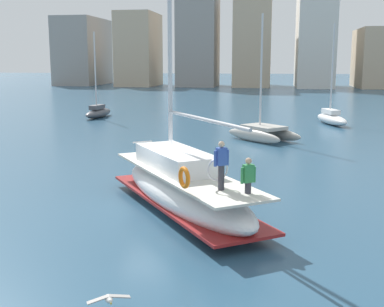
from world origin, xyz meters
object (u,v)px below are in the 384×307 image
moored_sloop_near (263,132)px  seagull (109,299)px  moored_sloop_far (332,118)px  main_sailboat (183,187)px  moored_cutter_left (98,112)px

moored_sloop_near → seagull: size_ratio=9.42×
seagull → moored_sloop_far: bearing=75.9°
moored_sloop_far → seagull: moored_sloop_far is taller
moored_sloop_far → seagull: bearing=-104.1°
main_sailboat → seagull: 7.83m
main_sailboat → seagull: bearing=-92.2°
moored_sloop_far → moored_cutter_left: 22.13m
moored_sloop_far → moored_cutter_left: (-22.05, 1.92, -0.02)m
moored_sloop_far → moored_cutter_left: size_ratio=1.05×
main_sailboat → moored_cutter_left: size_ratio=1.51×
main_sailboat → moored_sloop_near: main_sailboat is taller
moored_sloop_near → moored_sloop_far: 11.47m
moored_sloop_near → moored_cutter_left: size_ratio=1.05×
main_sailboat → moored_sloop_far: main_sailboat is taller
moored_cutter_left → seagull: (13.29, -36.86, -0.30)m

